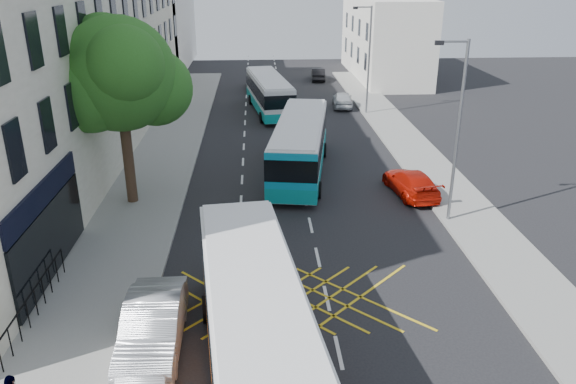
{
  "coord_description": "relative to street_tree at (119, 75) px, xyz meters",
  "views": [
    {
      "loc": [
        -2.34,
        -10.83,
        10.91
      ],
      "look_at": [
        -1.1,
        10.63,
        2.2
      ],
      "focal_mm": 35.0,
      "sensor_mm": 36.0,
      "label": 1
    }
  ],
  "objects": [
    {
      "name": "pavement_left",
      "position": [
        0.01,
        0.03,
        -6.22
      ],
      "size": [
        5.0,
        70.0,
        0.15
      ],
      "primitive_type": "cube",
      "color": "gray",
      "rests_on": "ground"
    },
    {
      "name": "pavement_right",
      "position": [
        16.01,
        0.03,
        -6.22
      ],
      "size": [
        3.0,
        70.0,
        0.15
      ],
      "primitive_type": "cube",
      "color": "gray",
      "rests_on": "ground"
    },
    {
      "name": "terrace_main",
      "position": [
        -5.49,
        9.52,
        0.46
      ],
      "size": [
        8.3,
        45.0,
        13.5
      ],
      "color": "beige",
      "rests_on": "ground"
    },
    {
      "name": "terrace_far",
      "position": [
        -5.49,
        40.03,
        -1.29
      ],
      "size": [
        8.0,
        20.0,
        10.0
      ],
      "primitive_type": "cube",
      "color": "silver",
      "rests_on": "ground"
    },
    {
      "name": "building_right",
      "position": [
        19.51,
        33.03,
        -2.29
      ],
      "size": [
        6.0,
        18.0,
        8.0
      ],
      "primitive_type": "cube",
      "color": "silver",
      "rests_on": "ground"
    },
    {
      "name": "street_tree",
      "position": [
        0.0,
        0.0,
        0.0
      ],
      "size": [
        6.3,
        5.7,
        8.8
      ],
      "color": "#382619",
      "rests_on": "pavement_left"
    },
    {
      "name": "lamp_near",
      "position": [
        14.71,
        -2.97,
        -1.68
      ],
      "size": [
        1.45,
        0.15,
        8.0
      ],
      "color": "slate",
      "rests_on": "pavement_right"
    },
    {
      "name": "lamp_far",
      "position": [
        14.71,
        17.03,
        -1.68
      ],
      "size": [
        1.45,
        0.15,
        8.0
      ],
      "color": "slate",
      "rests_on": "pavement_right"
    },
    {
      "name": "railings",
      "position": [
        -1.19,
        -9.67,
        -5.57
      ],
      "size": [
        0.08,
        5.6,
        1.14
      ],
      "primitive_type": null,
      "color": "black",
      "rests_on": "pavement_left"
    },
    {
      "name": "bus_near",
      "position": [
        6.03,
        -12.99,
        -4.64
      ],
      "size": [
        3.9,
        11.4,
        3.14
      ],
      "rotation": [
        0.0,
        0.0,
        0.12
      ],
      "color": "silver",
      "rests_on": "ground"
    },
    {
      "name": "bus_mid",
      "position": [
        8.55,
        3.93,
        -4.69
      ],
      "size": [
        4.19,
        11.1,
        3.05
      ],
      "rotation": [
        0.0,
        0.0,
        -0.16
      ],
      "color": "silver",
      "rests_on": "ground"
    },
    {
      "name": "bus_far",
      "position": [
        7.21,
        18.33,
        -4.81
      ],
      "size": [
        3.7,
        10.26,
        2.82
      ],
      "rotation": [
        0.0,
        0.0,
        0.14
      ],
      "color": "silver",
      "rests_on": "ground"
    },
    {
      "name": "parked_car_silver",
      "position": [
        2.91,
        -11.44,
        -5.5
      ],
      "size": [
        1.77,
        4.85,
        1.59
      ],
      "primitive_type": "imported",
      "rotation": [
        0.0,
        0.0,
        0.02
      ],
      "color": "#AEB2B7",
      "rests_on": "ground"
    },
    {
      "name": "red_hatchback",
      "position": [
        13.96,
        0.44,
        -5.65
      ],
      "size": [
        2.38,
        4.61,
        1.28
      ],
      "primitive_type": "imported",
      "rotation": [
        0.0,
        0.0,
        3.28
      ],
      "color": "red",
      "rests_on": "ground"
    },
    {
      "name": "distant_car_grey",
      "position": [
        6.48,
        26.95,
        -5.58
      ],
      "size": [
        2.41,
        5.16,
        1.43
      ],
      "primitive_type": "imported",
      "rotation": [
        0.0,
        0.0,
        -0.01
      ],
      "color": "#3E4145",
      "rests_on": "ground"
    },
    {
      "name": "distant_car_silver",
      "position": [
        13.29,
        19.51,
        -5.64
      ],
      "size": [
        1.87,
        3.94,
        1.3
      ],
      "primitive_type": "imported",
      "rotation": [
        0.0,
        0.0,
        3.05
      ],
      "color": "#B7BBBF",
      "rests_on": "ground"
    },
    {
      "name": "distant_car_dark",
      "position": [
        12.54,
        31.36,
        -5.68
      ],
      "size": [
        1.54,
        3.77,
        1.22
      ],
      "primitive_type": "imported",
      "rotation": [
        0.0,
        0.0,
        3.07
      ],
      "color": "black",
      "rests_on": "ground"
    }
  ]
}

